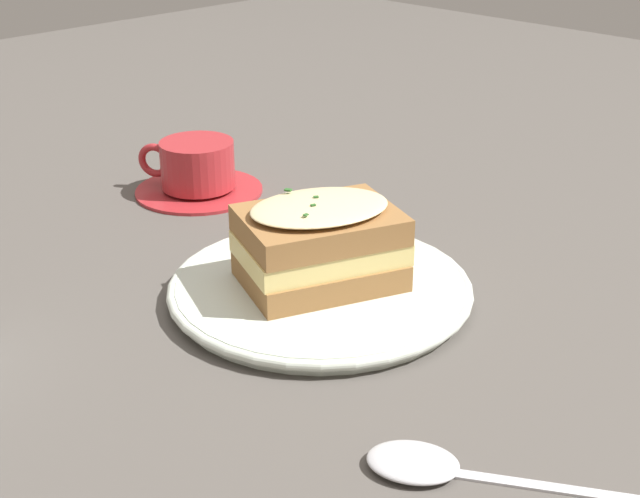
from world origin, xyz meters
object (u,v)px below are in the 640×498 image
Objects in this scene: dinner_plate at (320,288)px; spoon at (428,465)px; teacup_with_saucer at (197,171)px; sandwich at (320,243)px.

spoon is at bearing -28.96° from dinner_plate.
teacup_with_saucer reaches higher than spoon.
dinner_plate is 1.68× the size of sandwich.
teacup_with_saucer is at bearing 163.23° from sandwich.
spoon is at bearing -28.96° from sandwich.
teacup_with_saucer is at bearing 35.99° from spoon.
sandwich is (-0.00, 0.00, 0.04)m from dinner_plate.
dinner_plate is at bearing -27.70° from sandwich.
dinner_plate is 0.28m from teacup_with_saucer.
teacup_with_saucer is (-0.27, 0.08, -0.03)m from sandwich.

